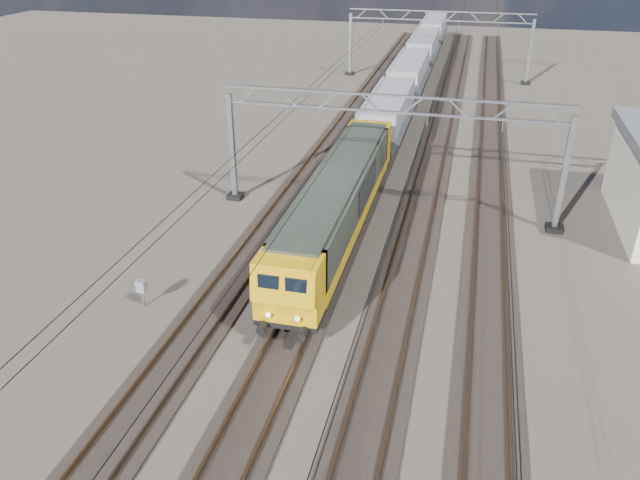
% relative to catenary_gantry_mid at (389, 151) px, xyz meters
% --- Properties ---
extents(ground, '(160.00, 160.00, 0.00)m').
position_rel_catenary_gantry_mid_xyz_m(ground, '(-0.00, -4.00, -3.91)').
color(ground, black).
rests_on(ground, ground).
extents(track_outer_west, '(2.60, 140.00, 0.30)m').
position_rel_catenary_gantry_mid_xyz_m(track_outer_west, '(-6.00, -4.00, -3.83)').
color(track_outer_west, black).
rests_on(track_outer_west, ground).
extents(track_loco, '(2.60, 140.00, 0.30)m').
position_rel_catenary_gantry_mid_xyz_m(track_loco, '(-2.00, -4.00, -3.83)').
color(track_loco, black).
rests_on(track_loco, ground).
extents(track_inner_east, '(2.60, 140.00, 0.30)m').
position_rel_catenary_gantry_mid_xyz_m(track_inner_east, '(2.00, -4.00, -3.83)').
color(track_inner_east, black).
rests_on(track_inner_east, ground).
extents(track_outer_east, '(2.60, 140.00, 0.30)m').
position_rel_catenary_gantry_mid_xyz_m(track_outer_east, '(6.00, -4.00, -3.83)').
color(track_outer_east, black).
rests_on(track_outer_east, ground).
extents(catenary_gantry_mid, '(19.90, 0.90, 7.11)m').
position_rel_catenary_gantry_mid_xyz_m(catenary_gantry_mid, '(0.00, 0.00, 0.00)').
color(catenary_gantry_mid, gray).
rests_on(catenary_gantry_mid, ground).
extents(catenary_gantry_far, '(19.90, 0.90, 7.11)m').
position_rel_catenary_gantry_mid_xyz_m(catenary_gantry_far, '(0.00, 36.00, 0.00)').
color(catenary_gantry_far, gray).
rests_on(catenary_gantry_far, ground).
extents(overhead_wires, '(12.03, 140.00, 0.53)m').
position_rel_catenary_gantry_mid_xyz_m(overhead_wires, '(-0.00, 4.00, 1.84)').
color(overhead_wires, black).
rests_on(overhead_wires, ground).
extents(locomotive, '(2.76, 21.10, 3.62)m').
position_rel_catenary_gantry_mid_xyz_m(locomotive, '(-2.00, -4.11, -1.58)').
color(locomotive, black).
rests_on(locomotive, ground).
extents(hopper_wagon_lead, '(3.38, 13.00, 3.25)m').
position_rel_catenary_gantry_mid_xyz_m(hopper_wagon_lead, '(-2.00, 13.59, -1.67)').
color(hopper_wagon_lead, black).
rests_on(hopper_wagon_lead, ground).
extents(hopper_wagon_mid, '(3.38, 13.00, 3.25)m').
position_rel_catenary_gantry_mid_xyz_m(hopper_wagon_mid, '(-2.00, 27.79, -1.67)').
color(hopper_wagon_mid, black).
rests_on(hopper_wagon_mid, ground).
extents(hopper_wagon_third, '(3.38, 13.00, 3.25)m').
position_rel_catenary_gantry_mid_xyz_m(hopper_wagon_third, '(-2.00, 41.99, -1.67)').
color(hopper_wagon_third, black).
rests_on(hopper_wagon_third, ground).
extents(hopper_wagon_fourth, '(3.38, 13.00, 3.25)m').
position_rel_catenary_gantry_mid_xyz_m(hopper_wagon_fourth, '(-2.00, 56.19, -1.67)').
color(hopper_wagon_fourth, black).
rests_on(hopper_wagon_fourth, ground).
extents(trackside_cabinet, '(0.47, 0.37, 1.34)m').
position_rel_catenary_gantry_mid_xyz_m(trackside_cabinet, '(-9.13, -12.53, -2.89)').
color(trackside_cabinet, gray).
rests_on(trackside_cabinet, ground).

